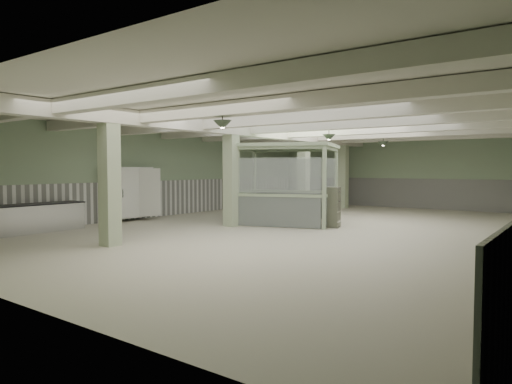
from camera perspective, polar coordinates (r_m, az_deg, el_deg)
The scene contains 24 objects.
floor at distance 15.45m, azimuth 6.50°, elevation -4.56°, with size 20.00×20.00×0.00m, color beige.
ceiling at distance 15.40m, azimuth 6.58°, elevation 8.84°, with size 14.00×20.00×0.02m, color silver.
wall_back at distance 24.52m, azimuth 18.16°, elevation 2.32°, with size 14.00×0.02×3.60m, color #90A584.
wall_left at distance 19.73m, azimuth -11.45°, elevation 2.28°, with size 0.02×20.00×3.60m, color #90A584.
wainscot_left at distance 19.75m, azimuth -11.37°, elevation -0.77°, with size 0.05×19.90×1.50m, color white.
wainscot_back at distance 24.52m, azimuth 18.10°, elevation -0.13°, with size 13.90×0.05×1.50m, color white.
girder at distance 16.75m, azimuth -0.96°, elevation 7.63°, with size 0.45×19.90×0.40m, color silver.
beam_a at distance 9.64m, azimuth -16.43°, elevation 11.19°, with size 13.90×0.35×0.32m, color silver.
beam_b at distance 11.33m, azimuth -6.19°, elevation 10.05°, with size 13.90×0.35×0.32m, color silver.
beam_c at distance 13.27m, azimuth 1.18°, elevation 9.02°, with size 13.90×0.35×0.32m, color silver.
beam_d at distance 15.38m, azimuth 6.58°, elevation 8.18°, with size 13.90×0.35×0.32m, color silver.
beam_e at distance 17.59m, azimuth 10.63°, elevation 7.49°, with size 13.90×0.35×0.32m, color silver.
beam_f at distance 19.87m, azimuth 13.75°, elevation 6.93°, with size 13.90×0.35×0.32m, color silver.
beam_g at distance 22.19m, azimuth 16.22°, elevation 6.48°, with size 13.90×0.35×0.32m, color silver.
column_a at distance 12.44m, azimuth -17.85°, elevation 1.81°, with size 0.42×0.42×3.60m, color #B1C19C.
column_b at distance 15.91m, azimuth -3.12°, elevation 2.18°, with size 0.42×0.42×3.60m, color #B1C19C.
column_c at distance 20.03m, azimuth 5.96°, elevation 2.33°, with size 0.42×0.42×3.60m, color #B1C19C.
column_d at distance 23.58m, azimuth 10.86°, elevation 2.39°, with size 0.42×0.42×3.60m, color #B1C19C.
pendant_front at distance 10.96m, azimuth -4.22°, elevation 8.35°, with size 0.44×0.44×0.22m, color #354433.
pendant_mid at distance 15.55m, azimuth 9.10°, elevation 6.73°, with size 0.44×0.44×0.22m, color #354433.
pendant_back at distance 20.13m, azimuth 15.61°, elevation 5.80°, with size 0.44×0.44×0.22m, color #354433.
walkin_cooler at distance 18.07m, azimuth -15.69°, elevation -0.46°, with size 0.99×2.12×1.94m.
guard_booth at distance 16.84m, azimuth 3.71°, elevation 2.63°, with size 4.34×3.99×2.89m.
filing_cabinet at distance 15.89m, azimuth 9.60°, elevation -1.86°, with size 0.45×0.64×1.38m, color #606352.
Camera 1 is at (7.56, -13.32, 2.03)m, focal length 32.00 mm.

